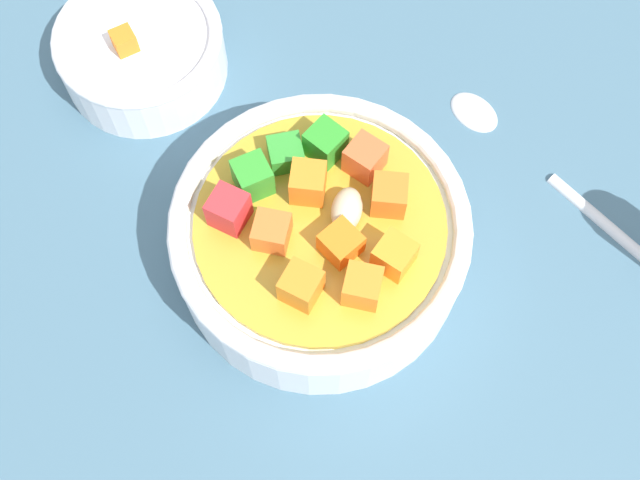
% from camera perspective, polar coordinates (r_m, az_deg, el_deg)
% --- Properties ---
extents(ground_plane, '(1.40, 1.40, 0.02)m').
position_cam_1_polar(ground_plane, '(0.46, 0.00, -1.74)').
color(ground_plane, '#42667A').
extents(soup_bowl_main, '(0.16, 0.16, 0.07)m').
position_cam_1_polar(soup_bowl_main, '(0.43, 0.00, 0.18)').
color(soup_bowl_main, white).
rests_on(soup_bowl_main, ground_plane).
extents(spoon, '(0.09, 0.18, 0.01)m').
position_cam_1_polar(spoon, '(0.49, 16.17, 4.45)').
color(spoon, silver).
rests_on(spoon, ground_plane).
extents(side_bowl_small, '(0.10, 0.10, 0.04)m').
position_cam_1_polar(side_bowl_small, '(0.51, -12.55, 12.96)').
color(side_bowl_small, white).
rests_on(side_bowl_small, ground_plane).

